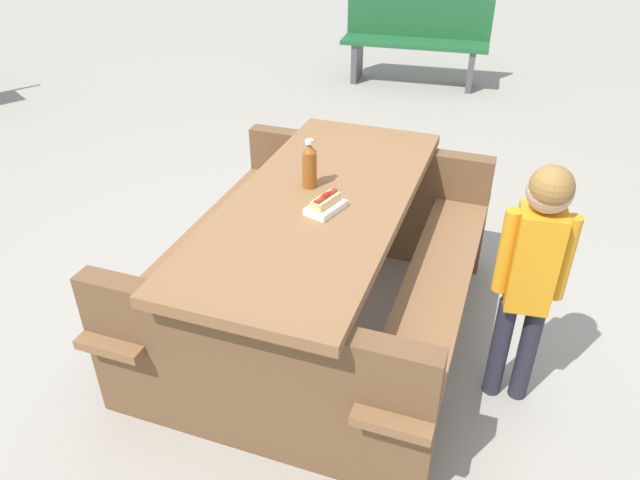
% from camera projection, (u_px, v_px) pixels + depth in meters
% --- Properties ---
extents(ground_plane, '(30.00, 30.00, 0.00)m').
position_uv_depth(ground_plane, '(320.00, 326.00, 3.08)').
color(ground_plane, gray).
rests_on(ground_plane, ground).
extents(picnic_table, '(2.10, 1.82, 0.75)m').
position_uv_depth(picnic_table, '(320.00, 254.00, 2.84)').
color(picnic_table, brown).
rests_on(picnic_table, ground).
extents(soda_bottle, '(0.07, 0.07, 0.23)m').
position_uv_depth(soda_bottle, '(309.00, 165.00, 2.71)').
color(soda_bottle, brown).
rests_on(soda_bottle, picnic_table).
extents(hotdog_tray, '(0.18, 0.11, 0.08)m').
position_uv_depth(hotdog_tray, '(326.00, 204.00, 2.56)').
color(hotdog_tray, white).
rests_on(hotdog_tray, picnic_table).
extents(child_in_coat, '(0.21, 0.26, 1.12)m').
position_uv_depth(child_in_coat, '(534.00, 261.00, 2.31)').
color(child_in_coat, '#262633').
rests_on(child_in_coat, ground).
extents(park_bench_near, '(0.88, 1.55, 0.85)m').
position_uv_depth(park_bench_near, '(416.00, 39.00, 6.22)').
color(park_bench_near, '#1E592D').
rests_on(park_bench_near, ground).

